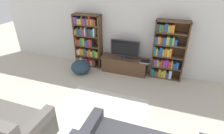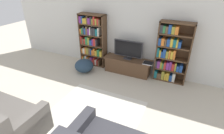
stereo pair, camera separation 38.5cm
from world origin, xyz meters
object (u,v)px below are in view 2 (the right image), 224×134
at_px(tv_stand, 127,66).
at_px(television, 128,49).
at_px(bookshelf_left, 93,40).
at_px(beanbag_ottoman, 84,66).
at_px(bookshelf_right, 171,54).
at_px(laptop, 148,63).

xyz_separation_m(tv_stand, television, (0.00, -0.01, 0.55)).
height_order(bookshelf_left, beanbag_ottoman, bookshelf_left).
bearing_deg(bookshelf_right, laptop, -163.35).
bearing_deg(television, beanbag_ottoman, -158.09).
xyz_separation_m(bookshelf_left, laptop, (1.94, -0.16, -0.36)).
bearing_deg(television, bookshelf_right, 5.26).
bearing_deg(bookshelf_right, bookshelf_left, -179.93).
xyz_separation_m(tv_stand, laptop, (0.65, -0.06, 0.25)).
distance_m(bookshelf_right, laptop, 0.67).
height_order(bookshelf_right, television, bookshelf_right).
height_order(bookshelf_left, bookshelf_right, same).
bearing_deg(tv_stand, bookshelf_right, 4.98).
height_order(bookshelf_right, laptop, bookshelf_right).
xyz_separation_m(bookshelf_left, bookshelf_right, (2.50, 0.00, -0.03)).
bearing_deg(bookshelf_right, television, -174.74).
bearing_deg(bookshelf_left, bookshelf_right, 0.07).
height_order(tv_stand, beanbag_ottoman, tv_stand).
height_order(bookshelf_left, laptop, bookshelf_left).
bearing_deg(beanbag_ottoman, bookshelf_right, 14.10).
distance_m(television, beanbag_ottoman, 1.49).
distance_m(laptop, beanbag_ottoman, 1.99).
bearing_deg(laptop, bookshelf_right, 16.65).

